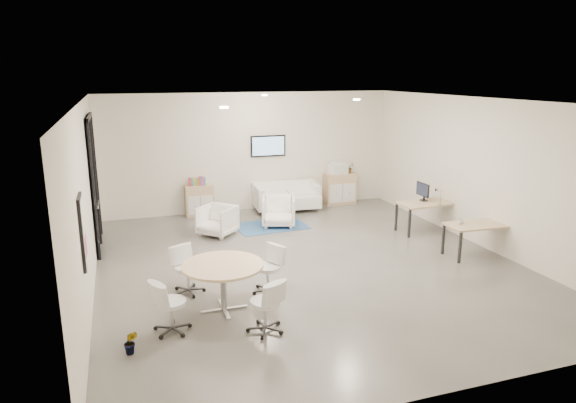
{
  "coord_description": "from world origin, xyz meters",
  "views": [
    {
      "loc": [
        -3.42,
        -8.98,
        3.71
      ],
      "look_at": [
        -0.28,
        0.4,
        1.21
      ],
      "focal_mm": 32.0,
      "sensor_mm": 36.0,
      "label": 1
    }
  ],
  "objects_px": {
    "sideboard_left": "(199,200)",
    "armchair_left": "(217,219)",
    "sideboard_right": "(340,189)",
    "desk_rear": "(427,205)",
    "round_table": "(223,269)",
    "armchair_right": "(279,210)",
    "loveseat": "(286,198)",
    "desk_front": "(477,227)"
  },
  "relations": [
    {
      "from": "sideboard_left",
      "to": "desk_rear",
      "type": "distance_m",
      "value": 5.84
    },
    {
      "from": "armchair_left",
      "to": "armchair_right",
      "type": "xyz_separation_m",
      "value": [
        1.58,
        0.25,
        0.02
      ]
    },
    {
      "from": "armchair_left",
      "to": "desk_rear",
      "type": "relative_size",
      "value": 0.54
    },
    {
      "from": "loveseat",
      "to": "armchair_right",
      "type": "height_order",
      "value": "armchair_right"
    },
    {
      "from": "sideboard_right",
      "to": "round_table",
      "type": "xyz_separation_m",
      "value": [
        -4.58,
        -5.74,
        0.26
      ]
    },
    {
      "from": "sideboard_right",
      "to": "loveseat",
      "type": "distance_m",
      "value": 1.71
    },
    {
      "from": "sideboard_left",
      "to": "armchair_left",
      "type": "bearing_deg",
      "value": -86.15
    },
    {
      "from": "sideboard_right",
      "to": "armchair_right",
      "type": "relative_size",
      "value": 1.1
    },
    {
      "from": "sideboard_left",
      "to": "round_table",
      "type": "relative_size",
      "value": 0.63
    },
    {
      "from": "sideboard_left",
      "to": "round_table",
      "type": "distance_m",
      "value": 5.8
    },
    {
      "from": "sideboard_left",
      "to": "armchair_right",
      "type": "height_order",
      "value": "sideboard_left"
    },
    {
      "from": "sideboard_right",
      "to": "round_table",
      "type": "relative_size",
      "value": 0.69
    },
    {
      "from": "armchair_left",
      "to": "round_table",
      "type": "relative_size",
      "value": 0.6
    },
    {
      "from": "sideboard_right",
      "to": "desk_front",
      "type": "height_order",
      "value": "sideboard_right"
    },
    {
      "from": "armchair_right",
      "to": "round_table",
      "type": "xyz_separation_m",
      "value": [
        -2.23,
        -4.18,
        0.3
      ]
    },
    {
      "from": "sideboard_left",
      "to": "sideboard_right",
      "type": "height_order",
      "value": "sideboard_right"
    },
    {
      "from": "armchair_right",
      "to": "desk_rear",
      "type": "relative_size",
      "value": 0.57
    },
    {
      "from": "armchair_left",
      "to": "armchair_right",
      "type": "bearing_deg",
      "value": 53.87
    },
    {
      "from": "armchair_left",
      "to": "desk_front",
      "type": "xyz_separation_m",
      "value": [
        4.84,
        -3.07,
        0.22
      ]
    },
    {
      "from": "sideboard_right",
      "to": "desk_rear",
      "type": "xyz_separation_m",
      "value": [
        0.87,
        -3.11,
        0.2
      ]
    },
    {
      "from": "armchair_right",
      "to": "round_table",
      "type": "height_order",
      "value": "armchair_right"
    },
    {
      "from": "armchair_right",
      "to": "sideboard_left",
      "type": "bearing_deg",
      "value": 154.81
    },
    {
      "from": "round_table",
      "to": "loveseat",
      "type": "bearing_deg",
      "value": 62.47
    },
    {
      "from": "loveseat",
      "to": "desk_rear",
      "type": "height_order",
      "value": "loveseat"
    },
    {
      "from": "desk_rear",
      "to": "round_table",
      "type": "distance_m",
      "value": 6.05
    },
    {
      "from": "desk_rear",
      "to": "round_table",
      "type": "height_order",
      "value": "round_table"
    },
    {
      "from": "desk_rear",
      "to": "desk_front",
      "type": "distance_m",
      "value": 1.77
    },
    {
      "from": "armchair_left",
      "to": "desk_rear",
      "type": "xyz_separation_m",
      "value": [
        4.8,
        -1.3,
        0.26
      ]
    },
    {
      "from": "armchair_left",
      "to": "round_table",
      "type": "height_order",
      "value": "round_table"
    },
    {
      "from": "sideboard_left",
      "to": "armchair_left",
      "type": "height_order",
      "value": "sideboard_left"
    },
    {
      "from": "sideboard_left",
      "to": "armchair_right",
      "type": "xyz_separation_m",
      "value": [
        1.71,
        -1.59,
        0.0
      ]
    },
    {
      "from": "desk_front",
      "to": "round_table",
      "type": "xyz_separation_m",
      "value": [
        -5.49,
        -0.85,
        0.09
      ]
    },
    {
      "from": "armchair_right",
      "to": "sideboard_right",
      "type": "bearing_deg",
      "value": 51.4
    },
    {
      "from": "sideboard_left",
      "to": "loveseat",
      "type": "relative_size",
      "value": 0.45
    },
    {
      "from": "sideboard_right",
      "to": "sideboard_left",
      "type": "bearing_deg",
      "value": 179.62
    },
    {
      "from": "desk_rear",
      "to": "desk_front",
      "type": "relative_size",
      "value": 1.07
    },
    {
      "from": "sideboard_left",
      "to": "loveseat",
      "type": "distance_m",
      "value": 2.37
    },
    {
      "from": "armchair_right",
      "to": "desk_rear",
      "type": "distance_m",
      "value": 3.58
    },
    {
      "from": "armchair_right",
      "to": "loveseat",
      "type": "bearing_deg",
      "value": 82.06
    },
    {
      "from": "armchair_left",
      "to": "round_table",
      "type": "distance_m",
      "value": 3.99
    },
    {
      "from": "loveseat",
      "to": "armchair_right",
      "type": "bearing_deg",
      "value": -111.65
    },
    {
      "from": "sideboard_left",
      "to": "desk_front",
      "type": "height_order",
      "value": "sideboard_left"
    }
  ]
}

